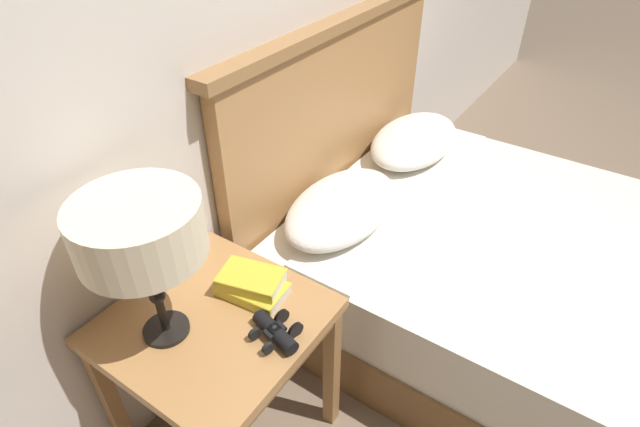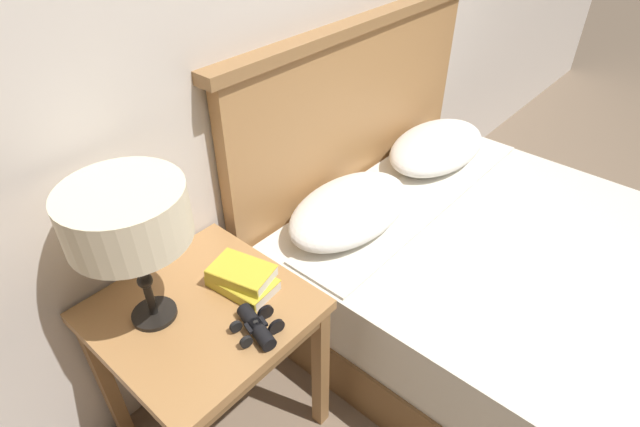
{
  "view_description": "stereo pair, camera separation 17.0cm",
  "coord_description": "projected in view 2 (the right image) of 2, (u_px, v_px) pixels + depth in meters",
  "views": [
    {
      "loc": [
        -1.16,
        -0.09,
        1.75
      ],
      "look_at": [
        -0.04,
        0.67,
        0.74
      ],
      "focal_mm": 28.0,
      "sensor_mm": 36.0,
      "label": 1
    },
    {
      "loc": [
        -1.06,
        -0.23,
        1.75
      ],
      "look_at": [
        -0.04,
        0.67,
        0.74
      ],
      "focal_mm": 28.0,
      "sensor_mm": 36.0,
      "label": 2
    }
  ],
  "objects": [
    {
      "name": "bed",
      "position": [
        525.0,
        292.0,
        2.02
      ],
      "size": [
        1.57,
        2.01,
        1.2
      ],
      "color": "brown",
      "rests_on": "ground_plane"
    },
    {
      "name": "book_stacked_on_top",
      "position": [
        241.0,
        273.0,
        1.53
      ],
      "size": [
        0.17,
        0.22,
        0.04
      ],
      "color": "silver",
      "rests_on": "book_on_nightstand"
    },
    {
      "name": "nightstand",
      "position": [
        204.0,
        326.0,
        1.54
      ],
      "size": [
        0.58,
        0.58,
        0.64
      ],
      "color": "#AD7A47",
      "rests_on": "ground_plane"
    },
    {
      "name": "table_lamp",
      "position": [
        126.0,
        217.0,
        1.25
      ],
      "size": [
        0.32,
        0.32,
        0.45
      ],
      "color": "black",
      "rests_on": "nightstand"
    },
    {
      "name": "book_on_nightstand",
      "position": [
        243.0,
        283.0,
        1.55
      ],
      "size": [
        0.15,
        0.22,
        0.04
      ],
      "color": "silver",
      "rests_on": "nightstand"
    },
    {
      "name": "wall_back",
      "position": [
        238.0,
        19.0,
        1.58
      ],
      "size": [
        8.0,
        0.06,
        2.6
      ],
      "color": "silver",
      "rests_on": "ground_plane"
    },
    {
      "name": "binoculars_pair",
      "position": [
        257.0,
        326.0,
        1.4
      ],
      "size": [
        0.15,
        0.16,
        0.05
      ],
      "color": "black",
      "rests_on": "nightstand"
    }
  ]
}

